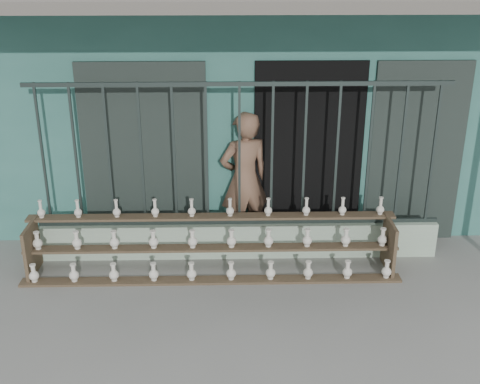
{
  "coord_description": "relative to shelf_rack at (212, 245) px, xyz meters",
  "views": [
    {
      "loc": [
        -0.15,
        -5.56,
        3.66
      ],
      "look_at": [
        0.0,
        1.0,
        1.0
      ],
      "focal_mm": 45.0,
      "sensor_mm": 36.0,
      "label": 1
    }
  ],
  "objects": [
    {
      "name": "ground",
      "position": [
        0.34,
        -0.89,
        -0.36
      ],
      "size": [
        60.0,
        60.0,
        0.0
      ],
      "primitive_type": "plane",
      "color": "slate"
    },
    {
      "name": "elderly_woman",
      "position": [
        0.42,
        0.78,
        0.54
      ],
      "size": [
        0.76,
        0.63,
        1.8
      ],
      "primitive_type": "imported",
      "rotation": [
        0.0,
        0.0,
        3.48
      ],
      "color": "brown",
      "rests_on": "ground"
    },
    {
      "name": "parapet_wall",
      "position": [
        0.34,
        0.41,
        -0.13
      ],
      "size": [
        5.0,
        0.2,
        0.45
      ],
      "primitive_type": "cube",
      "color": "#A1BBA0",
      "rests_on": "ground"
    },
    {
      "name": "security_fence",
      "position": [
        0.34,
        0.41,
        0.99
      ],
      "size": [
        5.0,
        0.04,
        1.8
      ],
      "color": "#283330",
      "rests_on": "parapet_wall"
    },
    {
      "name": "shelf_rack",
      "position": [
        0.0,
        0.0,
        0.0
      ],
      "size": [
        4.5,
        0.68,
        0.85
      ],
      "color": "brown",
      "rests_on": "ground"
    },
    {
      "name": "workshop_building",
      "position": [
        0.35,
        3.34,
        1.26
      ],
      "size": [
        7.4,
        6.6,
        3.21
      ],
      "color": "#32695F",
      "rests_on": "ground"
    }
  ]
}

